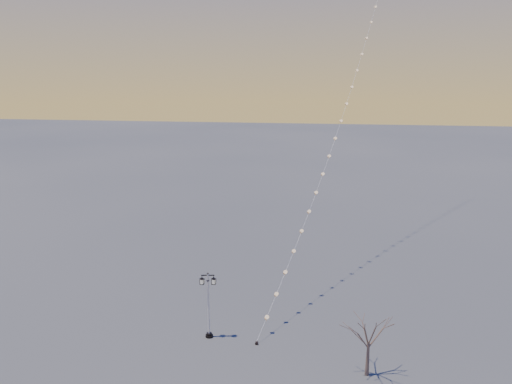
# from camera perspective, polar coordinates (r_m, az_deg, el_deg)

# --- Properties ---
(ground) EXTENTS (300.00, 300.00, 0.00)m
(ground) POSITION_cam_1_polar(r_m,az_deg,el_deg) (31.80, -1.53, -18.17)
(ground) COLOR #424442
(ground) RESTS_ON ground
(street_lamp) EXTENTS (1.13, 0.52, 4.50)m
(street_lamp) POSITION_cam_1_polar(r_m,az_deg,el_deg) (32.30, -5.59, -12.67)
(street_lamp) COLOR black
(street_lamp) RESTS_ON ground
(bare_tree) EXTENTS (2.32, 2.32, 3.85)m
(bare_tree) POSITION_cam_1_polar(r_m,az_deg,el_deg) (29.08, 13.10, -15.72)
(bare_tree) COLOR brown
(bare_tree) RESTS_ON ground
(kite_train) EXTENTS (12.47, 39.06, 37.59)m
(kite_train) POSITION_cam_1_polar(r_m,az_deg,el_deg) (46.90, 11.33, 15.66)
(kite_train) COLOR black
(kite_train) RESTS_ON ground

